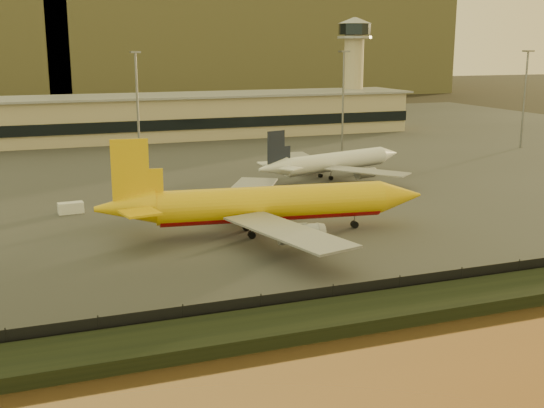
{
  "coord_description": "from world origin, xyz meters",
  "views": [
    {
      "loc": [
        -35.6,
        -73.68,
        26.9
      ],
      "look_at": [
        -3.44,
        12.0,
        5.51
      ],
      "focal_mm": 45.0,
      "sensor_mm": 36.0,
      "label": 1
    }
  ],
  "objects": [
    {
      "name": "control_tower",
      "position": [
        70.0,
        131.0,
        21.66
      ],
      "size": [
        11.2,
        11.2,
        35.5
      ],
      "color": "tan",
      "rests_on": "tarmac"
    },
    {
      "name": "dhl_cargo_jet",
      "position": [
        -2.83,
        16.01,
        4.5
      ],
      "size": [
        48.19,
        46.82,
        14.39
      ],
      "rotation": [
        0.0,
        0.0,
        -0.13
      ],
      "color": "#E3AD0B",
      "rests_on": "tarmac"
    },
    {
      "name": "terminal_building",
      "position": [
        -14.52,
        125.55,
        6.25
      ],
      "size": [
        202.0,
        25.0,
        12.6
      ],
      "color": "tan",
      "rests_on": "tarmac"
    },
    {
      "name": "perimeter_fence",
      "position": [
        0.0,
        -13.0,
        1.3
      ],
      "size": [
        300.0,
        0.05,
        2.2
      ],
      "primitive_type": "cube",
      "color": "black",
      "rests_on": "tarmac"
    },
    {
      "name": "gse_vehicle_yellow",
      "position": [
        20.0,
        33.79,
        1.03
      ],
      "size": [
        3.85,
        2.08,
        1.66
      ],
      "primitive_type": "cube",
      "rotation": [
        0.0,
        0.0,
        -0.12
      ],
      "color": "#E3AD0B",
      "rests_on": "tarmac"
    },
    {
      "name": "gse_vehicle_white",
      "position": [
        -28.44,
        38.58,
        1.1
      ],
      "size": [
        4.12,
        2.1,
        1.8
      ],
      "primitive_type": "cube",
      "rotation": [
        0.0,
        0.0,
        0.08
      ],
      "color": "white",
      "rests_on": "tarmac"
    },
    {
      "name": "distant_hills",
      "position": [
        -20.74,
        340.0,
        31.39
      ],
      "size": [
        470.0,
        160.0,
        70.0
      ],
      "color": "brown",
      "rests_on": "ground"
    },
    {
      "name": "embankment",
      "position": [
        0.0,
        -17.0,
        0.7
      ],
      "size": [
        320.0,
        7.0,
        1.4
      ],
      "primitive_type": "cube",
      "color": "black",
      "rests_on": "ground"
    },
    {
      "name": "apron_light_masts",
      "position": [
        15.0,
        75.0,
        15.7
      ],
      "size": [
        152.2,
        12.2,
        25.4
      ],
      "color": "slate",
      "rests_on": "tarmac"
    },
    {
      "name": "ground",
      "position": [
        0.0,
        0.0,
        0.0
      ],
      "size": [
        900.0,
        900.0,
        0.0
      ],
      "primitive_type": "plane",
      "color": "black",
      "rests_on": "ground"
    },
    {
      "name": "white_narrowbody_jet",
      "position": [
        24.81,
        51.34,
        3.42
      ],
      "size": [
        36.95,
        35.23,
        10.8
      ],
      "rotation": [
        0.0,
        0.0,
        0.28
      ],
      "color": "white",
      "rests_on": "tarmac"
    },
    {
      "name": "tarmac",
      "position": [
        0.0,
        95.0,
        0.1
      ],
      "size": [
        320.0,
        220.0,
        0.2
      ],
      "primitive_type": "cube",
      "color": "#2D2D2D",
      "rests_on": "ground"
    }
  ]
}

